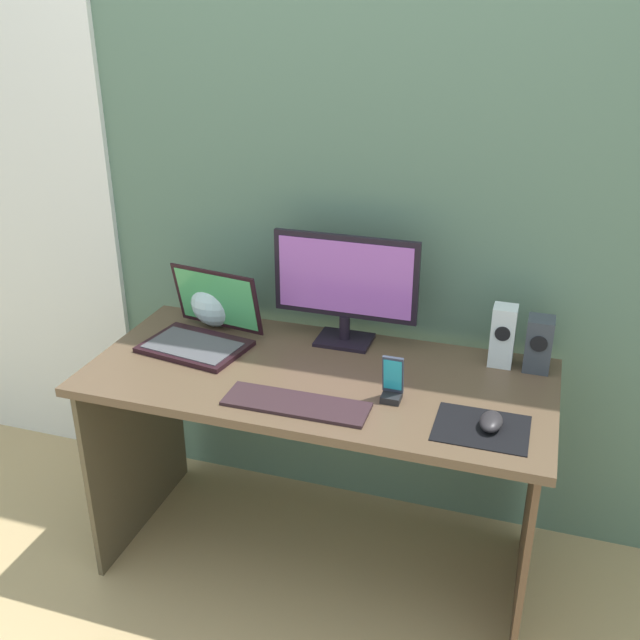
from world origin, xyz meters
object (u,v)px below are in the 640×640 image
object	(u,v)px
monitor	(345,285)
speaker_near_monitor	(503,336)
laptop	(202,330)
phone_in_dock	(392,385)
keyboard_external	(296,404)
mouse	(491,422)
speaker_right	(539,344)
fishbowl	(217,300)

from	to	relation	value
monitor	speaker_near_monitor	world-z (taller)	monitor
speaker_near_monitor	laptop	world-z (taller)	laptop
phone_in_dock	laptop	bearing A→B (deg)	166.19
keyboard_external	mouse	size ratio (longest dim) A/B	4.15
monitor	mouse	distance (m)	0.67
speaker_right	fishbowl	distance (m)	1.07
monitor	mouse	bearing A→B (deg)	-36.64
monitor	fishbowl	size ratio (longest dim) A/B	2.57
keyboard_external	phone_in_dock	xyz separation A→B (m)	(0.25, 0.11, 0.04)
speaker_right	keyboard_external	xyz separation A→B (m)	(-0.63, -0.43, -0.08)
speaker_right	keyboard_external	size ratio (longest dim) A/B	0.41
keyboard_external	fishbowl	bearing A→B (deg)	134.90
laptop	mouse	bearing A→B (deg)	-13.51
fishbowl	phone_in_dock	xyz separation A→B (m)	(0.69, -0.33, -0.04)
speaker_near_monitor	mouse	distance (m)	0.39
speaker_right	fishbowl	size ratio (longest dim) A/B	0.92
mouse	laptop	bearing A→B (deg)	168.79
laptop	fishbowl	xyz separation A→B (m)	(-0.02, 0.16, 0.04)
speaker_near_monitor	phone_in_dock	xyz separation A→B (m)	(-0.27, -0.32, -0.05)
fishbowl	speaker_near_monitor	bearing A→B (deg)	-0.44
monitor	speaker_right	distance (m)	0.63
speaker_right	phone_in_dock	bearing A→B (deg)	-140.15
speaker_right	laptop	size ratio (longest dim) A/B	0.47
mouse	phone_in_dock	world-z (taller)	phone_in_dock
fishbowl	mouse	world-z (taller)	fishbowl
speaker_near_monitor	phone_in_dock	bearing A→B (deg)	-130.64
mouse	phone_in_dock	xyz separation A→B (m)	(-0.28, 0.06, 0.03)
laptop	fishbowl	world-z (taller)	laptop
mouse	phone_in_dock	size ratio (longest dim) A/B	0.72
speaker_near_monitor	laptop	bearing A→B (deg)	-170.85
speaker_near_monitor	fishbowl	size ratio (longest dim) A/B	1.05
monitor	keyboard_external	size ratio (longest dim) A/B	1.15
speaker_near_monitor	mouse	world-z (taller)	speaker_near_monitor
phone_in_dock	fishbowl	bearing A→B (deg)	154.79
monitor	laptop	xyz separation A→B (m)	(-0.44, -0.15, -0.16)
fishbowl	keyboard_external	distance (m)	0.63
monitor	speaker_near_monitor	size ratio (longest dim) A/B	2.45
phone_in_dock	speaker_near_monitor	bearing A→B (deg)	49.36
speaker_near_monitor	fishbowl	bearing A→B (deg)	179.56
monitor	phone_in_dock	bearing A→B (deg)	-53.95
laptop	phone_in_dock	size ratio (longest dim) A/B	2.63
speaker_near_monitor	speaker_right	bearing A→B (deg)	-0.04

